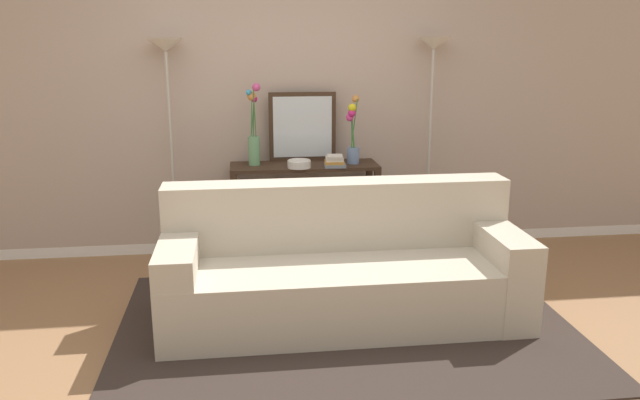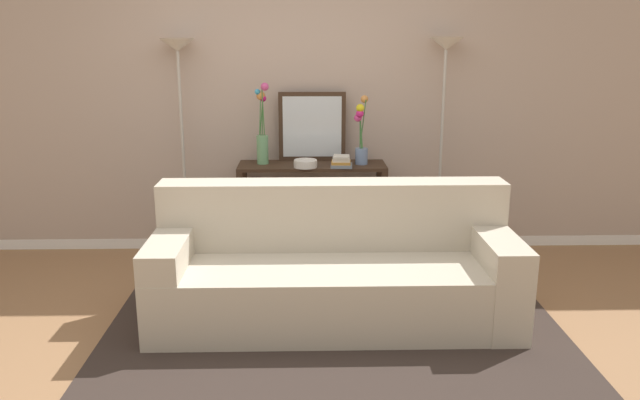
{
  "view_description": "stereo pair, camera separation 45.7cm",
  "coord_description": "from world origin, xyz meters",
  "px_view_note": "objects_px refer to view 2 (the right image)",
  "views": [
    {
      "loc": [
        -0.27,
        -3.4,
        1.82
      ],
      "look_at": [
        0.29,
        0.99,
        0.67
      ],
      "focal_mm": 35.19,
      "sensor_mm": 36.0,
      "label": 1
    },
    {
      "loc": [
        0.18,
        -3.43,
        1.82
      ],
      "look_at": [
        0.29,
        0.99,
        0.67
      ],
      "focal_mm": 35.19,
      "sensor_mm": 36.0,
      "label": 2
    }
  ],
  "objects_px": {
    "floor_lamp_right": "(444,86)",
    "vase_tall_flowers": "(262,133)",
    "couch": "(334,273)",
    "console_table": "(312,194)",
    "book_stack": "(341,162)",
    "book_row_under_console": "(275,251)",
    "wall_mirror": "(312,127)",
    "vase_short_flowers": "(361,136)",
    "fruit_bowl": "(305,163)",
    "floor_lamp_left": "(180,88)"
  },
  "relations": [
    {
      "from": "book_stack",
      "to": "floor_lamp_left",
      "type": "bearing_deg",
      "value": 170.89
    },
    {
      "from": "floor_lamp_left",
      "to": "floor_lamp_right",
      "type": "height_order",
      "value": "floor_lamp_right"
    },
    {
      "from": "floor_lamp_right",
      "to": "floor_lamp_left",
      "type": "bearing_deg",
      "value": 180.0
    },
    {
      "from": "couch",
      "to": "floor_lamp_left",
      "type": "xyz_separation_m",
      "value": [
        -1.19,
        1.27,
        1.1
      ]
    },
    {
      "from": "fruit_bowl",
      "to": "vase_short_flowers",
      "type": "bearing_deg",
      "value": 13.99
    },
    {
      "from": "floor_lamp_right",
      "to": "vase_tall_flowers",
      "type": "bearing_deg",
      "value": -177.93
    },
    {
      "from": "couch",
      "to": "vase_short_flowers",
      "type": "height_order",
      "value": "vase_short_flowers"
    },
    {
      "from": "couch",
      "to": "floor_lamp_right",
      "type": "height_order",
      "value": "floor_lamp_right"
    },
    {
      "from": "console_table",
      "to": "vase_short_flowers",
      "type": "height_order",
      "value": "vase_short_flowers"
    },
    {
      "from": "floor_lamp_right",
      "to": "vase_short_flowers",
      "type": "relative_size",
      "value": 3.26
    },
    {
      "from": "wall_mirror",
      "to": "fruit_bowl",
      "type": "bearing_deg",
      "value": -101.37
    },
    {
      "from": "wall_mirror",
      "to": "couch",
      "type": "bearing_deg",
      "value": -84.79
    },
    {
      "from": "vase_short_flowers",
      "to": "fruit_bowl",
      "type": "distance_m",
      "value": 0.51
    },
    {
      "from": "wall_mirror",
      "to": "book_row_under_console",
      "type": "relative_size",
      "value": 1.61
    },
    {
      "from": "couch",
      "to": "wall_mirror",
      "type": "distance_m",
      "value": 1.56
    },
    {
      "from": "floor_lamp_left",
      "to": "wall_mirror",
      "type": "relative_size",
      "value": 3.16
    },
    {
      "from": "vase_tall_flowers",
      "to": "floor_lamp_left",
      "type": "bearing_deg",
      "value": 175.37
    },
    {
      "from": "fruit_bowl",
      "to": "couch",
      "type": "bearing_deg",
      "value": -80.35
    },
    {
      "from": "couch",
      "to": "vase_tall_flowers",
      "type": "distance_m",
      "value": 1.53
    },
    {
      "from": "floor_lamp_right",
      "to": "couch",
      "type": "bearing_deg",
      "value": -126.75
    },
    {
      "from": "console_table",
      "to": "book_stack",
      "type": "bearing_deg",
      "value": -27.14
    },
    {
      "from": "book_stack",
      "to": "book_row_under_console",
      "type": "xyz_separation_m",
      "value": [
        -0.55,
        0.12,
        -0.79
      ]
    },
    {
      "from": "couch",
      "to": "console_table",
      "type": "height_order",
      "value": "couch"
    },
    {
      "from": "wall_mirror",
      "to": "fruit_bowl",
      "type": "relative_size",
      "value": 3.04
    },
    {
      "from": "book_stack",
      "to": "wall_mirror",
      "type": "bearing_deg",
      "value": 129.16
    },
    {
      "from": "fruit_bowl",
      "to": "book_row_under_console",
      "type": "xyz_separation_m",
      "value": [
        -0.26,
        0.12,
        -0.78
      ]
    },
    {
      "from": "floor_lamp_left",
      "to": "floor_lamp_right",
      "type": "distance_m",
      "value": 2.14
    },
    {
      "from": "vase_tall_flowers",
      "to": "book_row_under_console",
      "type": "relative_size",
      "value": 1.86
    },
    {
      "from": "fruit_bowl",
      "to": "vase_tall_flowers",
      "type": "bearing_deg",
      "value": 155.53
    },
    {
      "from": "floor_lamp_left",
      "to": "console_table",
      "type": "bearing_deg",
      "value": -4.75
    },
    {
      "from": "wall_mirror",
      "to": "vase_short_flowers",
      "type": "height_order",
      "value": "wall_mirror"
    },
    {
      "from": "couch",
      "to": "vase_tall_flowers",
      "type": "relative_size",
      "value": 3.54
    },
    {
      "from": "vase_tall_flowers",
      "to": "book_row_under_console",
      "type": "distance_m",
      "value": 1.01
    },
    {
      "from": "floor_lamp_right",
      "to": "vase_tall_flowers",
      "type": "relative_size",
      "value": 2.76
    },
    {
      "from": "fruit_bowl",
      "to": "console_table",
      "type": "bearing_deg",
      "value": 66.63
    },
    {
      "from": "couch",
      "to": "book_row_under_console",
      "type": "xyz_separation_m",
      "value": [
        -0.44,
        1.18,
        -0.26
      ]
    },
    {
      "from": "floor_lamp_right",
      "to": "wall_mirror",
      "type": "bearing_deg",
      "value": 176.08
    },
    {
      "from": "console_table",
      "to": "floor_lamp_right",
      "type": "bearing_deg",
      "value": 4.7
    },
    {
      "from": "floor_lamp_right",
      "to": "book_stack",
      "type": "distance_m",
      "value": 1.04
    },
    {
      "from": "fruit_bowl",
      "to": "book_stack",
      "type": "height_order",
      "value": "book_stack"
    },
    {
      "from": "floor_lamp_right",
      "to": "vase_tall_flowers",
      "type": "height_order",
      "value": "floor_lamp_right"
    },
    {
      "from": "book_stack",
      "to": "book_row_under_console",
      "type": "relative_size",
      "value": 0.51
    },
    {
      "from": "couch",
      "to": "console_table",
      "type": "xyz_separation_m",
      "value": [
        -0.13,
        1.18,
        0.24
      ]
    },
    {
      "from": "vase_short_flowers",
      "to": "book_row_under_console",
      "type": "relative_size",
      "value": 1.57
    },
    {
      "from": "couch",
      "to": "floor_lamp_left",
      "type": "bearing_deg",
      "value": 133.09
    },
    {
      "from": "vase_tall_flowers",
      "to": "fruit_bowl",
      "type": "relative_size",
      "value": 3.5
    },
    {
      "from": "couch",
      "to": "floor_lamp_right",
      "type": "bearing_deg",
      "value": 53.25
    },
    {
      "from": "wall_mirror",
      "to": "vase_short_flowers",
      "type": "xyz_separation_m",
      "value": [
        0.39,
        -0.17,
        -0.06
      ]
    },
    {
      "from": "wall_mirror",
      "to": "book_stack",
      "type": "distance_m",
      "value": 0.44
    },
    {
      "from": "wall_mirror",
      "to": "vase_tall_flowers",
      "type": "bearing_deg",
      "value": -162.68
    }
  ]
}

